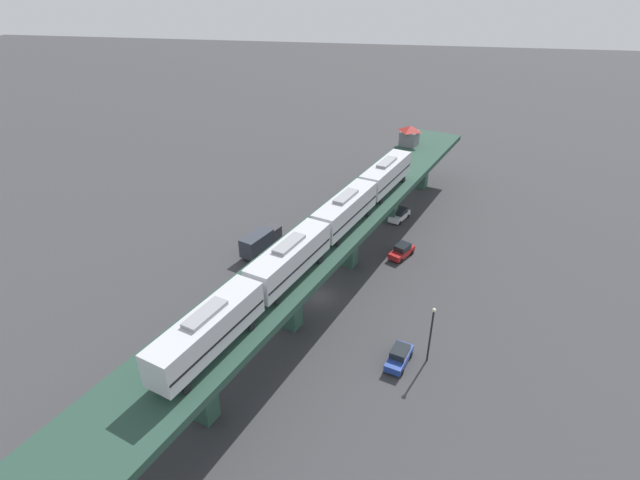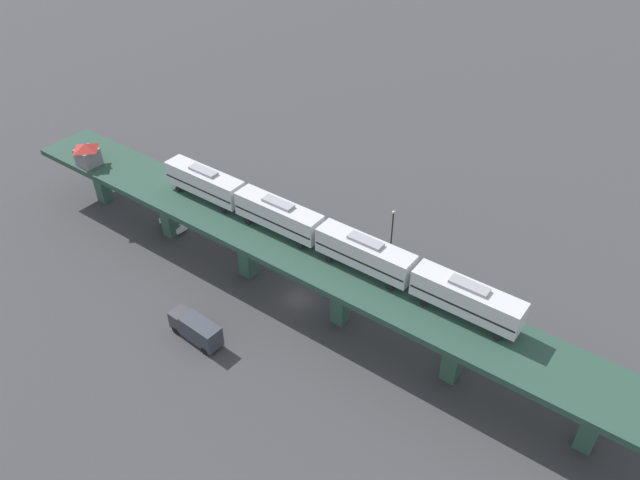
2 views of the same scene
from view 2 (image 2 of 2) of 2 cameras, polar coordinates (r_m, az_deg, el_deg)
ground_plane at (r=80.62m, az=-1.97°, el=-5.42°), size 400.00×400.00×0.00m
elevated_viaduct at (r=76.01m, az=-2.20°, el=-1.42°), size 39.11×89.39×8.35m
subway_train at (r=73.32m, az=0.00°, el=0.64°), size 19.53×47.80×4.45m
signal_hut at (r=96.41m, az=-20.51°, el=7.41°), size 4.12×4.12×3.40m
street_car_white at (r=94.42m, az=-13.32°, el=1.56°), size 3.54×4.74×1.89m
street_car_red at (r=90.40m, az=-6.82°, el=0.60°), size 3.81×4.70×1.89m
street_car_blue at (r=85.64m, az=6.64°, el=-1.81°), size 3.08×4.74×1.89m
delivery_truck at (r=75.80m, az=-11.27°, el=-7.95°), size 4.85×7.51×3.20m
street_lamp at (r=86.10m, az=6.63°, el=1.12°), size 0.44×0.44×6.94m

